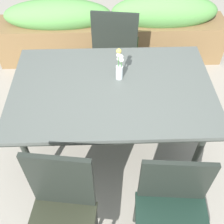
# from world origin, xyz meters

# --- Properties ---
(ground_plane) EXTENTS (12.00, 12.00, 0.00)m
(ground_plane) POSITION_xyz_m (0.00, 0.00, 0.00)
(ground_plane) COLOR gray
(dining_table) EXTENTS (1.55, 1.01, 0.78)m
(dining_table) POSITION_xyz_m (-0.09, 0.09, 0.72)
(dining_table) COLOR #4C514C
(dining_table) RESTS_ON ground
(chair_far_side) EXTENTS (0.52, 0.52, 0.99)m
(chair_far_side) POSITION_xyz_m (-0.03, 0.96, 0.55)
(chair_far_side) COLOR black
(chair_far_side) RESTS_ON ground
(chair_near_left) EXTENTS (0.46, 0.46, 1.00)m
(chair_near_left) POSITION_xyz_m (-0.43, -0.78, 0.56)
(chair_near_left) COLOR #26291C
(chair_near_left) RESTS_ON ground
(chair_near_right) EXTENTS (0.50, 0.50, 0.87)m
(chair_near_right) POSITION_xyz_m (0.26, -0.78, 0.50)
(chair_near_right) COLOR black
(chair_near_right) RESTS_ON ground
(flower_vase) EXTENTS (0.06, 0.06, 0.26)m
(flower_vase) POSITION_xyz_m (-0.03, 0.20, 0.90)
(flower_vase) COLOR silver
(flower_vase) RESTS_ON dining_table
(planter_box) EXTENTS (2.76, 0.44, 0.82)m
(planter_box) POSITION_xyz_m (-0.05, 1.54, 0.39)
(planter_box) COLOR brown
(planter_box) RESTS_ON ground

